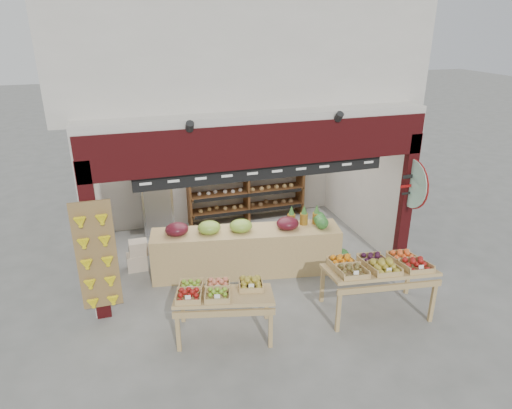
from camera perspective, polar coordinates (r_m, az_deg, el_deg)
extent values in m
plane|color=slate|center=(9.20, -0.98, -7.06)|extent=(60.00, 60.00, 0.00)
cube|color=beige|center=(10.68, -4.49, 5.84)|extent=(5.76, 0.18, 3.00)
cube|color=beige|center=(8.86, -19.79, 1.05)|extent=(0.18, 3.38, 3.00)
cube|color=beige|center=(10.16, 13.32, 4.43)|extent=(0.18, 3.38, 3.00)
cube|color=beige|center=(8.72, -2.24, 12.70)|extent=(5.76, 3.38, 0.12)
cube|color=beige|center=(9.67, -4.16, 20.39)|extent=(6.36, 4.60, 2.40)
cube|color=black|center=(7.26, 1.21, 7.44)|extent=(5.70, 0.14, 0.70)
cube|color=black|center=(7.40, -19.60, -4.59)|extent=(0.22, 0.14, 2.65)
cube|color=black|center=(8.90, 18.21, 0.13)|extent=(0.22, 0.14, 2.65)
cube|color=black|center=(7.42, 1.11, 4.14)|extent=(4.20, 0.05, 0.26)
cylinder|color=white|center=(7.44, 1.69, 6.20)|extent=(0.34, 0.05, 0.34)
cube|color=olive|center=(7.40, -19.29, -6.09)|extent=(0.60, 0.04, 1.80)
cylinder|color=#AFDCC0|center=(8.69, 18.88, 2.52)|extent=(0.04, 0.90, 0.90)
cylinder|color=maroon|center=(8.67, 18.97, 2.46)|extent=(0.01, 0.92, 0.92)
cube|color=brown|center=(10.49, -8.36, 0.89)|extent=(0.05, 0.45, 1.46)
cube|color=brown|center=(10.76, -1.18, 1.68)|extent=(0.05, 0.45, 1.46)
cube|color=brown|center=(11.18, 5.56, 2.40)|extent=(0.05, 0.45, 1.46)
cube|color=brown|center=(10.91, -1.16, -0.33)|extent=(2.73, 0.45, 0.04)
cube|color=brown|center=(10.76, -1.18, 1.68)|extent=(2.73, 0.45, 0.04)
cube|color=brown|center=(10.62, -1.20, 3.75)|extent=(2.73, 0.45, 0.04)
cube|color=brown|center=(10.52, -1.21, 5.40)|extent=(2.73, 0.45, 0.04)
cone|color=brown|center=(10.25, -7.12, 5.58)|extent=(0.32, 0.32, 0.28)
cone|color=brown|center=(10.33, -4.73, 5.81)|extent=(0.32, 0.32, 0.28)
cone|color=brown|center=(10.43, -2.38, 6.03)|extent=(0.32, 0.32, 0.28)
cone|color=brown|center=(10.54, -0.07, 6.23)|extent=(0.32, 0.32, 0.28)
cone|color=brown|center=(10.67, 2.18, 6.41)|extent=(0.32, 0.32, 0.28)
cone|color=brown|center=(10.82, 4.38, 6.58)|extent=(0.32, 0.32, 0.28)
cube|color=silver|center=(10.28, -12.38, 0.87)|extent=(0.66, 0.66, 1.70)
cube|color=beige|center=(9.14, -14.63, -6.92)|extent=(0.38, 0.29, 0.32)
cube|color=beige|center=(9.00, -14.49, -5.23)|extent=(0.35, 0.28, 0.27)
cube|color=#15521C|center=(9.10, -11.10, -6.93)|extent=(0.36, 0.28, 0.27)
cube|color=beige|center=(9.45, -11.43, -5.84)|extent=(0.33, 0.26, 0.25)
cube|color=tan|center=(8.63, -1.21, -5.89)|extent=(3.56, 1.28, 0.87)
ellipsoid|color=#59141E|center=(8.37, -9.87, -3.07)|extent=(0.43, 0.39, 0.23)
ellipsoid|color=#8CB23F|center=(8.36, -5.88, -2.88)|extent=(0.43, 0.39, 0.23)
ellipsoid|color=#8CB23F|center=(8.38, -1.90, -2.69)|extent=(0.43, 0.39, 0.23)
ellipsoid|color=#59141E|center=(8.50, 3.98, -2.37)|extent=(0.43, 0.39, 0.23)
cylinder|color=olive|center=(8.64, 4.43, -1.88)|extent=(0.15, 0.15, 0.22)
cylinder|color=olive|center=(8.69, 6.00, -1.79)|extent=(0.15, 0.15, 0.22)
cylinder|color=olive|center=(8.74, 7.55, -1.71)|extent=(0.15, 0.15, 0.22)
cube|color=tan|center=(6.93, -4.01, -11.30)|extent=(1.61, 1.13, 0.22)
cube|color=tan|center=(6.92, -9.68, -15.67)|extent=(0.07, 0.07, 0.58)
cube|color=tan|center=(6.89, 1.84, -15.45)|extent=(0.07, 0.07, 0.58)
cube|color=tan|center=(7.48, -9.17, -12.39)|extent=(0.07, 0.07, 0.58)
cube|color=tan|center=(7.46, 1.33, -12.17)|extent=(0.07, 0.07, 0.58)
cube|color=tan|center=(7.61, 15.03, -7.88)|extent=(1.78, 1.14, 0.24)
cube|color=tan|center=(7.26, 10.25, -13.16)|extent=(0.07, 0.07, 0.68)
cube|color=tan|center=(7.87, 21.18, -11.41)|extent=(0.07, 0.07, 0.68)
cube|color=tan|center=(7.90, 8.29, -9.81)|extent=(0.07, 0.07, 0.68)
cube|color=tan|center=(8.47, 18.47, -8.49)|extent=(0.07, 0.07, 0.68)
sphere|color=#18491C|center=(9.11, 8.90, -6.64)|extent=(0.30, 0.30, 0.30)
sphere|color=#18491C|center=(9.24, 10.68, -6.32)|extent=(0.30, 0.30, 0.30)
sphere|color=#18491C|center=(9.35, 8.06, -5.75)|extent=(0.30, 0.30, 0.30)
sphere|color=#18491C|center=(9.48, 9.81, -5.46)|extent=(0.30, 0.30, 0.30)
sphere|color=#18491C|center=(9.17, 9.46, -4.57)|extent=(0.30, 0.30, 0.30)
sphere|color=#18491C|center=(9.09, 10.09, -6.78)|extent=(0.30, 0.30, 0.30)
sphere|color=#18491C|center=(9.19, 7.87, -6.29)|extent=(0.30, 0.30, 0.30)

